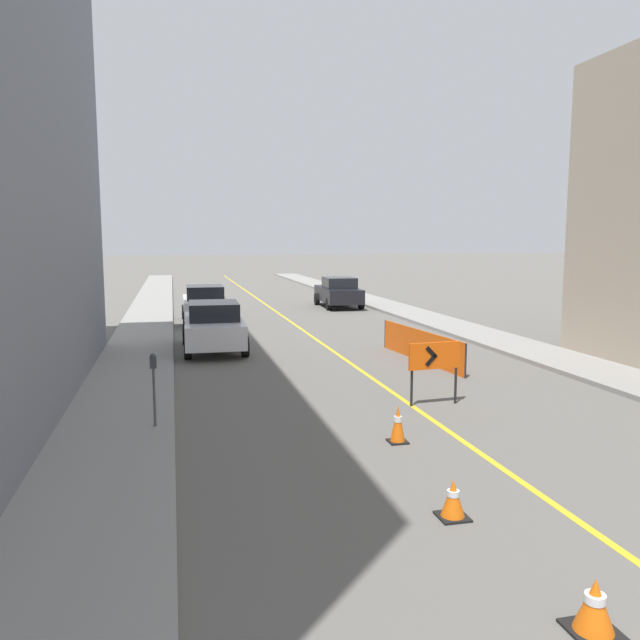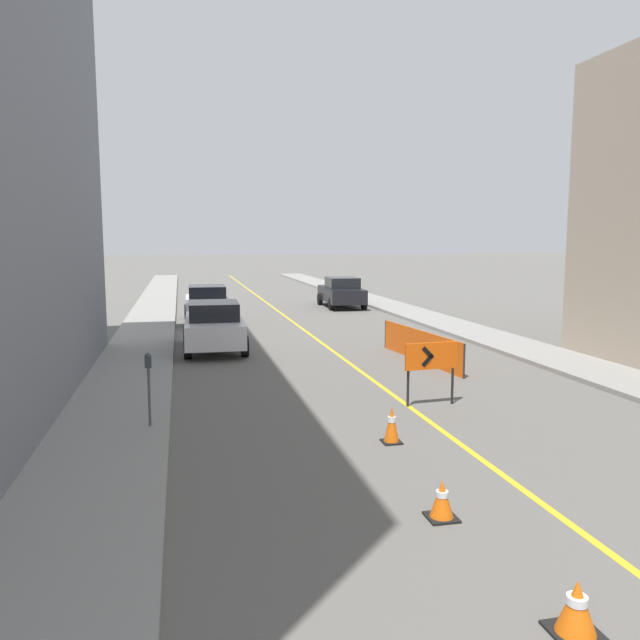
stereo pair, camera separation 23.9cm
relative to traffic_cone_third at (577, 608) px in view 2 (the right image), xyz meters
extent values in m
cube|color=gold|center=(1.30, 24.59, -0.25)|extent=(0.12, 65.46, 0.01)
cube|color=gray|center=(-4.76, 24.59, -0.19)|extent=(2.14, 65.46, 0.13)
cube|color=gray|center=(7.36, 24.59, -0.19)|extent=(2.14, 65.46, 0.13)
cube|color=black|center=(0.00, 0.00, -0.24)|extent=(0.46, 0.46, 0.03)
cone|color=orange|center=(0.00, 0.00, 0.02)|extent=(0.37, 0.37, 0.49)
cylinder|color=white|center=(0.00, 0.00, 0.08)|extent=(0.19, 0.19, 0.08)
cube|color=black|center=(-0.22, 2.49, -0.24)|extent=(0.39, 0.39, 0.03)
cone|color=orange|center=(-0.22, 2.49, 0.01)|extent=(0.31, 0.31, 0.48)
cylinder|color=white|center=(-0.22, 2.49, 0.07)|extent=(0.16, 0.16, 0.08)
cube|color=black|center=(0.15, 5.49, -0.24)|extent=(0.33, 0.33, 0.03)
cone|color=orange|center=(0.15, 5.49, 0.09)|extent=(0.27, 0.27, 0.64)
cylinder|color=white|center=(0.15, 5.49, 0.17)|extent=(0.14, 0.14, 0.10)
cube|color=#EF560C|center=(1.79, 7.70, 0.83)|extent=(1.20, 0.16, 0.58)
cube|color=black|center=(1.70, 7.65, 0.91)|extent=(0.29, 0.04, 0.29)
cube|color=black|center=(1.70, 7.65, 0.75)|extent=(0.29, 0.04, 0.29)
cylinder|color=black|center=(1.28, 7.70, 0.14)|extent=(0.06, 0.06, 0.79)
cylinder|color=black|center=(2.30, 7.70, 0.14)|extent=(0.06, 0.06, 0.79)
cube|color=#EF560C|center=(3.40, 12.35, 0.20)|extent=(0.51, 4.88, 0.92)
cylinder|color=#262626|center=(3.64, 9.92, 0.20)|extent=(0.05, 0.05, 0.92)
cylinder|color=#262626|center=(3.16, 14.79, 0.20)|extent=(0.05, 0.05, 0.92)
cube|color=silver|center=(-2.41, 15.55, 0.42)|extent=(1.91, 4.34, 0.72)
cube|color=black|center=(-2.41, 15.33, 1.06)|extent=(1.58, 1.97, 0.55)
cylinder|color=black|center=(-3.27, 16.88, 0.06)|extent=(0.24, 0.65, 0.64)
cylinder|color=black|center=(-1.56, 16.88, 0.06)|extent=(0.24, 0.65, 0.64)
cylinder|color=black|center=(-3.27, 14.22, 0.06)|extent=(0.24, 0.65, 0.64)
cylinder|color=black|center=(-1.56, 14.22, 0.06)|extent=(0.24, 0.65, 0.64)
cube|color=silver|center=(-2.33, 22.69, 0.42)|extent=(1.85, 4.32, 0.72)
cube|color=black|center=(-2.33, 22.48, 1.06)|extent=(1.55, 1.95, 0.55)
cylinder|color=black|center=(-3.18, 24.03, 0.06)|extent=(0.23, 0.64, 0.64)
cylinder|color=black|center=(-1.47, 24.03, 0.06)|extent=(0.23, 0.64, 0.64)
cylinder|color=black|center=(-3.18, 21.36, 0.06)|extent=(0.23, 0.64, 0.64)
cylinder|color=black|center=(-1.47, 21.36, 0.06)|extent=(0.23, 0.64, 0.64)
cube|color=black|center=(4.85, 27.13, 0.42)|extent=(2.00, 4.38, 0.72)
cube|color=black|center=(4.85, 26.91, 1.06)|extent=(1.62, 2.00, 0.55)
cylinder|color=black|center=(3.99, 28.46, 0.06)|extent=(0.25, 0.65, 0.64)
cylinder|color=black|center=(5.70, 28.46, 0.06)|extent=(0.25, 0.65, 0.64)
cylinder|color=black|center=(3.99, 25.80, 0.06)|extent=(0.25, 0.65, 0.64)
cylinder|color=black|center=(5.70, 25.80, 0.06)|extent=(0.25, 0.65, 0.64)
cylinder|color=#4C4C51|center=(-4.04, 7.06, 0.42)|extent=(0.05, 0.05, 1.09)
cube|color=#33383D|center=(-4.04, 7.06, 1.07)|extent=(0.12, 0.10, 0.22)
sphere|color=#33383D|center=(-4.04, 7.06, 1.18)|extent=(0.11, 0.11, 0.11)
camera|label=1|loc=(-3.65, -4.56, 3.31)|focal=35.00mm
camera|label=2|loc=(-3.41, -4.62, 3.31)|focal=35.00mm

